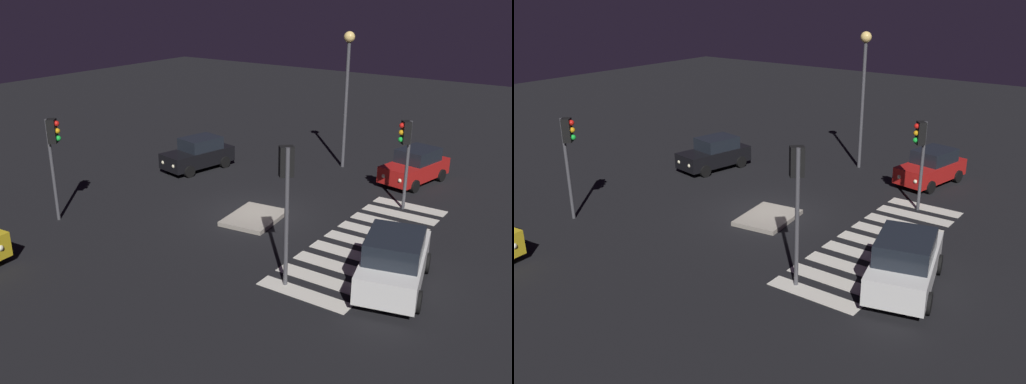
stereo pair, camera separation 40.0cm
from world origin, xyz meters
The scene contains 10 objects.
ground_plane centered at (0.00, 0.00, 0.00)m, with size 80.00×80.00×0.00m, color black.
traffic_island centered at (-0.56, -0.30, 0.09)m, with size 2.84×2.26×0.18m.
car_white centered at (-2.51, -7.18, 0.94)m, with size 4.64×2.84×1.91m.
car_red centered at (7.86, -4.04, 0.84)m, with size 4.12×2.43×1.70m.
car_black centered at (3.42, 6.14, 0.83)m, with size 4.06×2.37×1.68m.
traffic_light_west centered at (-5.15, 6.28, 3.24)m, with size 0.54×0.53×4.27m.
traffic_light_east centered at (4.09, -4.81, 2.97)m, with size 0.54×0.53×3.92m.
traffic_light_south centered at (-4.32, -4.18, 3.52)m, with size 0.54×0.54×4.65m.
street_lamp centered at (8.13, 0.03, 4.87)m, with size 0.56×0.56×7.06m.
crosswalk_near centered at (0.00, -5.08, 0.01)m, with size 9.90×3.20×0.02m.
Camera 1 is at (-18.34, -12.91, 9.27)m, focal length 39.74 mm.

